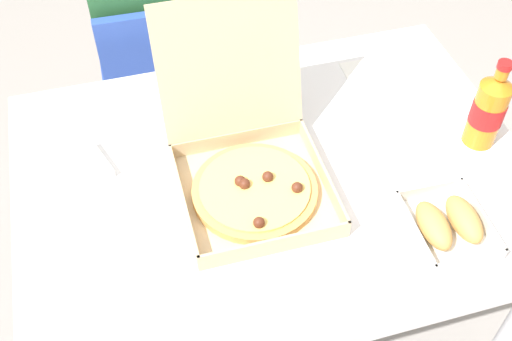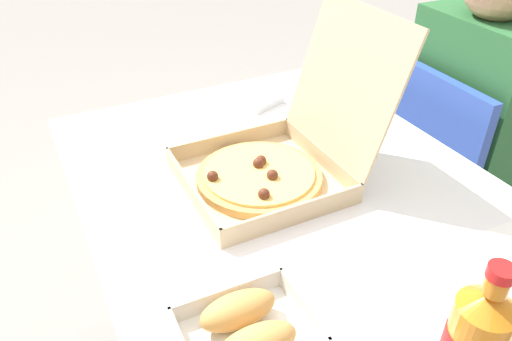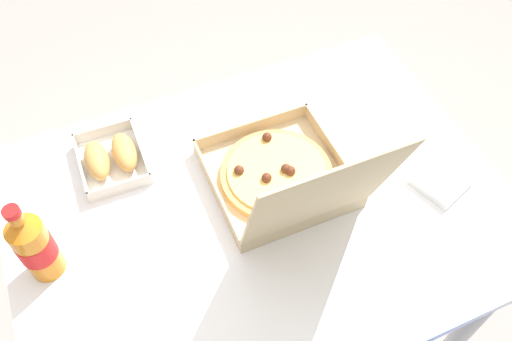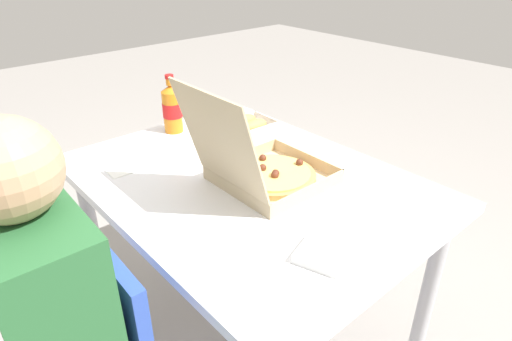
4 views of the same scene
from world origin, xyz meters
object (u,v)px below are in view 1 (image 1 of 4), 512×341
(napkin_pile, at_px, (81,169))
(diner_person, at_px, (158,21))
(chair, at_px, (168,87))
(bread_side_box, at_px, (448,224))
(pizza_box_open, at_px, (250,168))
(paper_menu, at_px, (388,75))
(cola_bottle, at_px, (488,110))

(napkin_pile, bearing_deg, diner_person, 65.98)
(chair, height_order, bread_side_box, chair)
(pizza_box_open, relative_size, paper_menu, 1.92)
(napkin_pile, bearing_deg, cola_bottle, -9.49)
(cola_bottle, bearing_deg, bread_side_box, -131.66)
(cola_bottle, bearing_deg, chair, 132.29)
(pizza_box_open, bearing_deg, chair, 97.17)
(bread_side_box, relative_size, paper_menu, 0.92)
(paper_menu, bearing_deg, cola_bottle, -67.59)
(diner_person, xyz_separation_m, pizza_box_open, (0.08, -0.73, 0.10))
(bread_side_box, relative_size, napkin_pile, 1.76)
(bread_side_box, height_order, paper_menu, bread_side_box)
(chair, xyz_separation_m, napkin_pile, (-0.26, -0.54, 0.27))
(paper_menu, bearing_deg, chair, 142.94)
(chair, distance_m, paper_menu, 0.71)
(diner_person, bearing_deg, chair, -91.58)
(diner_person, bearing_deg, napkin_pile, -114.02)
(bread_side_box, bearing_deg, pizza_box_open, 146.09)
(pizza_box_open, bearing_deg, napkin_pile, 159.10)
(bread_side_box, distance_m, paper_menu, 0.50)
(bread_side_box, bearing_deg, paper_menu, 79.65)
(paper_menu, bearing_deg, pizza_box_open, -148.03)
(pizza_box_open, xyz_separation_m, napkin_pile, (-0.35, 0.13, -0.04))
(bread_side_box, height_order, napkin_pile, bread_side_box)
(pizza_box_open, relative_size, napkin_pile, 3.66)
(bread_side_box, bearing_deg, chair, 115.48)
(paper_menu, bearing_deg, bread_side_box, -98.88)
(napkin_pile, bearing_deg, paper_menu, 8.96)
(bread_side_box, xyz_separation_m, cola_bottle, (0.19, 0.22, 0.07))
(cola_bottle, height_order, paper_menu, cola_bottle)
(cola_bottle, relative_size, paper_menu, 1.07)
(chair, bearing_deg, paper_menu, -38.53)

